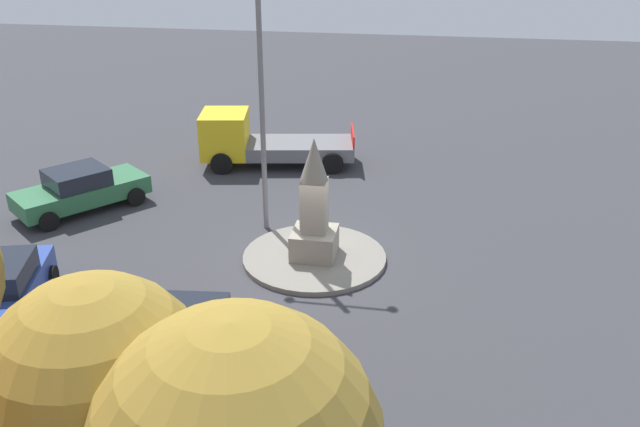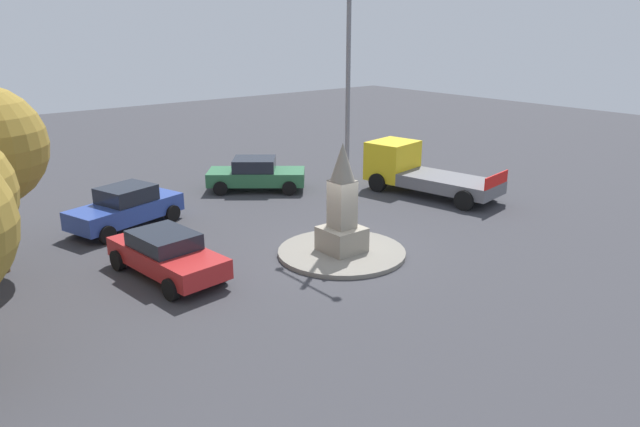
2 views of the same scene
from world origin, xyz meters
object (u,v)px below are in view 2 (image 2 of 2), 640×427
Objects in this scene: monument at (342,209)px; streetlamp at (348,84)px; car_red_near_island at (166,254)px; truck_yellow_passing at (417,171)px; car_blue_parked_right at (126,207)px; car_green_parked_left at (256,174)px.

monument is 0.40× the size of streetlamp.
truck_yellow_passing is at bearing -82.76° from car_red_near_island.
car_blue_parked_right is 0.72× the size of truck_yellow_passing.
car_green_parked_left is at bearing -2.82° from streetlamp.
car_red_near_island is (0.06, 7.15, -4.58)m from streetlamp.
monument is at bearing -110.84° from car_red_near_island.
car_green_parked_left is (1.36, -6.65, -0.03)m from car_blue_parked_right.
truck_yellow_passing is at bearing -106.22° from car_blue_parked_right.
monument reaches higher than car_blue_parked_right.
streetlamp is 8.49m from car_red_near_island.
truck_yellow_passing is (3.63, -7.64, -0.57)m from monument.
monument reaches higher than car_red_near_island.
car_green_parked_left is (8.51, -2.23, -0.81)m from monument.
monument is 8.44m from car_blue_parked_right.
car_blue_parked_right reaches higher than car_green_parked_left.
monument is at bearing 115.43° from truck_yellow_passing.
car_red_near_island is (2.00, 5.24, -0.85)m from monument.
monument reaches higher than car_green_parked_left.
car_green_parked_left is at bearing 48.03° from truck_yellow_passing.
car_blue_parked_right is at bearing 73.78° from truck_yellow_passing.
truck_yellow_passing is (1.64, -12.89, 0.28)m from car_red_near_island.
streetlamp is 7.38m from truck_yellow_passing.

